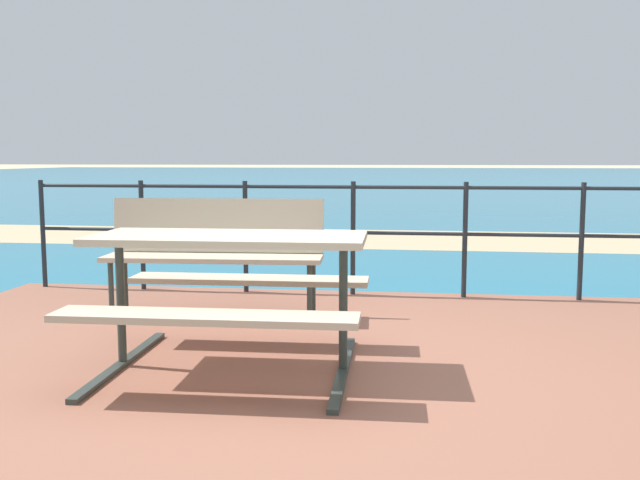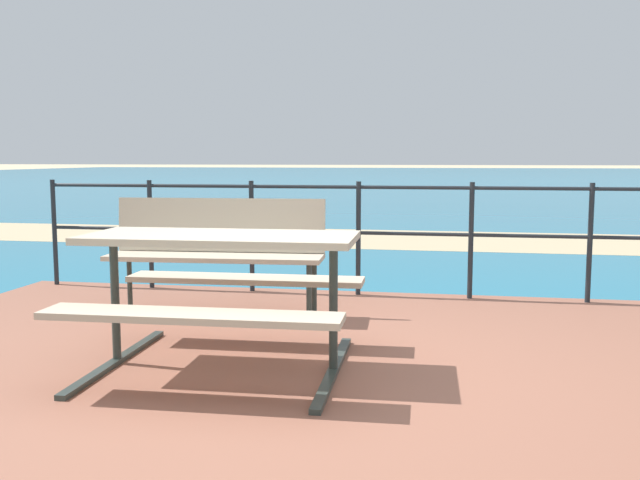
# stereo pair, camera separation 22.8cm
# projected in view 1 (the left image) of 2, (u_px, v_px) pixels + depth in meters

# --- Properties ---
(ground_plane) EXTENTS (240.00, 240.00, 0.00)m
(ground_plane) POSITION_uv_depth(u_px,v_px,m) (316.00, 389.00, 3.90)
(ground_plane) COLOR beige
(patio_paving) EXTENTS (6.40, 5.20, 0.06)m
(patio_paving) POSITION_uv_depth(u_px,v_px,m) (316.00, 384.00, 3.89)
(patio_paving) COLOR #935B47
(patio_paving) RESTS_ON ground
(sea_water) EXTENTS (90.00, 90.00, 0.01)m
(sea_water) POSITION_uv_depth(u_px,v_px,m) (403.00, 178.00, 43.29)
(sea_water) COLOR teal
(sea_water) RESTS_ON ground
(beach_strip) EXTENTS (54.02, 3.19, 0.01)m
(beach_strip) POSITION_uv_depth(u_px,v_px,m) (378.00, 239.00, 11.05)
(beach_strip) COLOR tan
(beach_strip) RESTS_ON ground
(picnic_table) EXTENTS (1.58, 1.37, 0.79)m
(picnic_table) POSITION_uv_depth(u_px,v_px,m) (230.00, 271.00, 4.00)
(picnic_table) COLOR #BCAD93
(picnic_table) RESTS_ON patio_paving
(park_bench) EXTENTS (1.68, 0.50, 0.91)m
(park_bench) POSITION_uv_depth(u_px,v_px,m) (216.00, 245.00, 5.37)
(park_bench) COLOR #BCAD93
(park_bench) RESTS_ON patio_paving
(railing_fence) EXTENTS (5.94, 0.04, 1.02)m
(railing_fence) POSITION_uv_depth(u_px,v_px,m) (353.00, 225.00, 6.23)
(railing_fence) COLOR #1E2328
(railing_fence) RESTS_ON patio_paving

